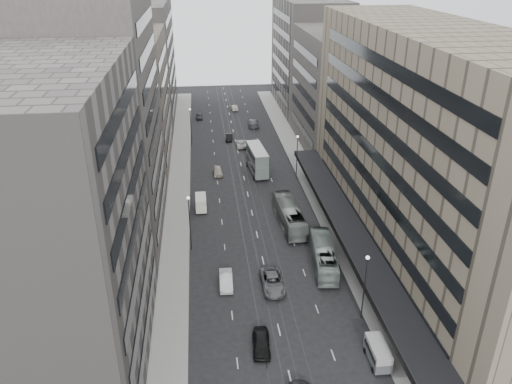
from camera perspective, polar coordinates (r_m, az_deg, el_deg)
name	(u,v)px	position (r m, az deg, el deg)	size (l,w,h in m)	color
ground	(271,296)	(62.12, 1.76, -11.84)	(220.00, 220.00, 0.00)	black
sidewalk_right	(306,172)	(96.17, 5.68, 2.33)	(4.00, 125.00, 0.15)	gray
sidewalk_left	(179,177)	(94.28, -8.75, 1.66)	(4.00, 125.00, 0.15)	gray
department_store	(430,151)	(67.72, 19.26, 4.41)	(19.20, 60.00, 30.00)	#7D705C
building_right_mid	(338,90)	(108.03, 9.40, 11.39)	(15.00, 28.00, 24.00)	#433E3A
building_right_far	(309,55)	(136.10, 6.06, 15.31)	(15.00, 32.00, 28.00)	slate
building_left_a	(50,233)	(48.76, -22.46, -4.32)	(15.00, 28.00, 30.00)	slate
building_left_b	(98,122)	(72.30, -17.60, 7.67)	(15.00, 26.00, 34.00)	#433E3A
building_left_c	(126,102)	(99.13, -14.68, 9.94)	(15.00, 28.00, 25.00)	#766C5C
building_left_d	(141,61)	(130.78, -13.01, 14.41)	(15.00, 38.00, 28.00)	slate
lamp_right_near	(365,280)	(57.19, 12.37, -9.77)	(0.44, 0.44, 8.32)	#262628
lamp_right_far	(297,152)	(91.54, 4.72, 4.61)	(0.44, 0.44, 8.32)	#262628
lamp_left_near	(189,217)	(68.99, -7.62, -2.83)	(0.44, 0.44, 8.32)	#262628
lamp_left_far	(191,122)	(108.83, -7.49, 7.89)	(0.44, 0.44, 8.32)	#262628
bus_near	(324,255)	(67.30, 7.73, -7.20)	(2.65, 11.34, 3.16)	gray
bus_far	(289,215)	(76.39, 3.83, -2.65)	(2.89, 12.33, 3.44)	gray
double_decker	(257,160)	(94.38, 0.13, 3.73)	(3.51, 9.38, 5.02)	slate
vw_microbus	(378,352)	(54.47, 13.77, -17.38)	(1.95, 4.15, 2.22)	#53575B
panel_van	(201,203)	(81.38, -6.32, -1.21)	(1.93, 3.86, 2.42)	silver
sedan_0	(261,343)	(54.75, 0.61, -16.85)	(1.85, 4.60, 1.57)	black
sedan_1	(226,280)	(63.59, -3.45, -10.04)	(1.61, 4.62, 1.52)	silver
sedan_2	(273,282)	(63.15, 1.92, -10.22)	(2.72, 5.91, 1.64)	#5D5D5F
sedan_4	(218,171)	(94.64, -4.41, 2.42)	(1.71, 4.25, 1.45)	#B2A894
sedan_5	(229,137)	(112.77, -3.09, 6.28)	(1.42, 4.07, 1.34)	black
sedan_6	(241,144)	(108.62, -1.67, 5.56)	(2.29, 4.97, 1.38)	silver
sedan_7	(253,123)	(122.00, -0.32, 7.90)	(2.38, 5.84, 1.70)	#565658
sedan_8	(199,116)	(128.72, -6.50, 8.61)	(1.64, 4.09, 1.39)	#28272A
sedan_9	(234,108)	(135.69, -2.53, 9.62)	(1.46, 4.19, 1.38)	#B5AD96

